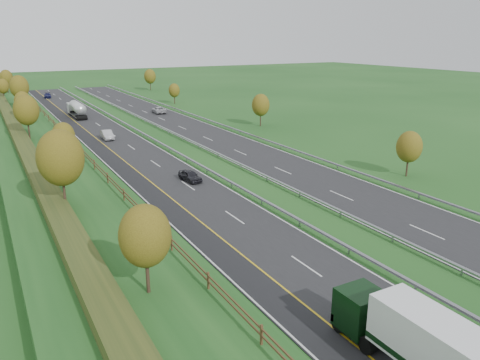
% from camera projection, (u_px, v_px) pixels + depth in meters
% --- Properties ---
extents(ground, '(400.00, 400.00, 0.00)m').
position_uv_depth(ground, '(178.00, 148.00, 77.22)').
color(ground, '#1A4719').
rests_on(ground, ground).
extents(near_carriageway, '(10.50, 200.00, 0.04)m').
position_uv_depth(near_carriageway, '(122.00, 147.00, 77.67)').
color(near_carriageway, black).
rests_on(near_carriageway, ground).
extents(far_carriageway, '(10.50, 200.00, 0.04)m').
position_uv_depth(far_carriageway, '(212.00, 137.00, 85.33)').
color(far_carriageway, black).
rests_on(far_carriageway, ground).
extents(hard_shoulder, '(3.00, 200.00, 0.04)m').
position_uv_depth(hard_shoulder, '(99.00, 149.00, 75.93)').
color(hard_shoulder, black).
rests_on(hard_shoulder, ground).
extents(lane_markings, '(26.75, 200.00, 0.01)m').
position_uv_depth(lane_markings, '(159.00, 143.00, 80.54)').
color(lane_markings, silver).
rests_on(lane_markings, near_carriageway).
extents(embankment_left, '(12.00, 200.00, 2.00)m').
position_uv_depth(embankment_left, '(37.00, 150.00, 71.35)').
color(embankment_left, '#1A4719').
rests_on(embankment_left, ground).
extents(hedge_left, '(2.20, 180.00, 1.10)m').
position_uv_depth(hedge_left, '(22.00, 141.00, 69.97)').
color(hedge_left, '#2A3917').
rests_on(hedge_left, embankment_left).
extents(fence_left, '(0.12, 189.06, 1.20)m').
position_uv_depth(fence_left, '(67.00, 136.00, 72.59)').
color(fence_left, '#422B19').
rests_on(fence_left, embankment_left).
extents(median_barrier_near, '(0.32, 200.00, 0.71)m').
position_uv_depth(median_barrier_near, '(155.00, 140.00, 80.15)').
color(median_barrier_near, gray).
rests_on(median_barrier_near, ground).
extents(median_barrier_far, '(0.32, 200.00, 0.71)m').
position_uv_depth(median_barrier_far, '(182.00, 137.00, 82.51)').
color(median_barrier_far, gray).
rests_on(median_barrier_far, ground).
extents(outer_barrier_far, '(0.32, 200.00, 0.71)m').
position_uv_depth(outer_barrier_far, '(239.00, 131.00, 87.85)').
color(outer_barrier_far, gray).
rests_on(outer_barrier_far, ground).
extents(trees_left, '(6.64, 164.30, 7.66)m').
position_uv_depth(trees_left, '(38.00, 118.00, 67.12)').
color(trees_left, '#2D2116').
rests_on(trees_left, embankment_left).
extents(trees_far, '(8.45, 118.60, 7.12)m').
position_uv_depth(trees_far, '(208.00, 93.00, 114.67)').
color(trees_far, '#2D2116').
rests_on(trees_far, ground).
extents(road_tanker, '(2.40, 11.22, 3.46)m').
position_uv_depth(road_tanker, '(77.00, 109.00, 105.96)').
color(road_tanker, silver).
rests_on(road_tanker, near_carriageway).
extents(car_dark_near, '(2.06, 4.21, 1.38)m').
position_uv_depth(car_dark_near, '(190.00, 176.00, 59.08)').
color(car_dark_near, black).
rests_on(car_dark_near, near_carriageway).
extents(car_silver_mid, '(1.90, 4.88, 1.59)m').
position_uv_depth(car_silver_mid, '(107.00, 135.00, 83.28)').
color(car_silver_mid, '#A8A7AC').
rests_on(car_silver_mid, near_carriageway).
extents(car_small_far, '(2.52, 4.94, 1.37)m').
position_uv_depth(car_small_far, '(48.00, 95.00, 139.62)').
color(car_small_far, '#151742').
rests_on(car_small_far, near_carriageway).
extents(car_oncoming, '(3.11, 5.82, 1.56)m').
position_uv_depth(car_oncoming, '(159.00, 110.00, 111.62)').
color(car_oncoming, '#B1B1B6').
rests_on(car_oncoming, far_carriageway).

